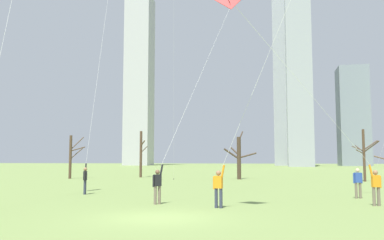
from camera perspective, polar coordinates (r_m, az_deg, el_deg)
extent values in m
plane|color=#7A934C|center=(15.40, -4.61, -13.27)|extent=(400.00, 400.00, 0.00)
cylinder|color=silver|center=(21.80, -24.50, 10.20)|extent=(1.88, 5.13, 11.91)
cylinder|color=#726656|center=(20.86, 24.32, -9.58)|extent=(0.14, 0.14, 0.85)
cylinder|color=#726656|center=(20.76, 23.77, -9.63)|extent=(0.14, 0.14, 0.85)
cube|color=orange|center=(20.76, 23.97, -7.69)|extent=(0.38, 0.28, 0.54)
sphere|color=#9E7051|center=(20.75, 23.93, -6.62)|extent=(0.22, 0.22, 0.22)
cylinder|color=orange|center=(20.86, 24.49, -7.75)|extent=(0.09, 0.09, 0.55)
cylinder|color=orange|center=(20.65, 23.40, -6.42)|extent=(0.22, 0.14, 0.56)
cylinder|color=silver|center=(18.37, 15.09, 4.52)|extent=(6.04, 4.32, 6.76)
cylinder|color=#726656|center=(19.81, -5.08, -10.28)|extent=(0.14, 0.14, 0.85)
cylinder|color=#726656|center=(19.91, -4.51, -10.26)|extent=(0.14, 0.14, 0.85)
cube|color=black|center=(19.81, -4.78, -8.27)|extent=(0.38, 0.38, 0.54)
sphere|color=brown|center=(19.80, -4.77, -7.14)|extent=(0.22, 0.22, 0.22)
cylinder|color=black|center=(19.72, -5.32, -8.38)|extent=(0.09, 0.09, 0.55)
cylinder|color=black|center=(19.89, -4.23, -6.90)|extent=(0.21, 0.21, 0.56)
cylinder|color=silver|center=(24.20, 2.47, 9.08)|extent=(3.45, 8.01, 12.66)
cylinder|color=#33384C|center=(26.06, -14.56, -8.96)|extent=(0.14, 0.14, 0.85)
cylinder|color=#33384C|center=(26.28, -14.50, -8.94)|extent=(0.14, 0.14, 0.85)
cube|color=black|center=(26.13, -14.49, -7.43)|extent=(0.30, 0.39, 0.54)
sphere|color=#9E7051|center=(26.12, -14.47, -6.58)|extent=(0.22, 0.22, 0.22)
cylinder|color=black|center=(25.93, -14.55, -7.52)|extent=(0.09, 0.09, 0.55)
cylinder|color=black|center=(26.33, -14.41, -6.39)|extent=(0.15, 0.22, 0.56)
cylinder|color=silver|center=(31.17, -12.33, 9.99)|extent=(1.64, 7.51, 16.98)
cylinder|color=#33384C|center=(18.35, 3.35, -10.68)|extent=(0.14, 0.14, 0.85)
cylinder|color=#33384C|center=(18.27, 4.00, -10.70)|extent=(0.14, 0.14, 0.85)
cube|color=orange|center=(18.26, 3.66, -8.52)|extent=(0.38, 0.27, 0.54)
sphere|color=#9E7051|center=(18.24, 3.66, -7.30)|extent=(0.22, 0.22, 0.22)
cylinder|color=orange|center=(18.34, 3.04, -8.61)|extent=(0.09, 0.09, 0.55)
cylinder|color=orange|center=(18.16, 4.28, -7.04)|extent=(0.22, 0.13, 0.56)
cylinder|color=#726656|center=(24.46, 22.15, -8.98)|extent=(0.14, 0.14, 0.85)
cylinder|color=#726656|center=(24.38, 21.67, -9.01)|extent=(0.14, 0.14, 0.85)
cube|color=#2D4CA5|center=(24.38, 21.85, -7.37)|extent=(0.38, 0.27, 0.54)
sphere|color=beige|center=(24.37, 21.82, -6.45)|extent=(0.22, 0.22, 0.22)
cylinder|color=#2D4CA5|center=(24.46, 22.31, -7.42)|extent=(0.09, 0.09, 0.55)
cylinder|color=#2D4CA5|center=(24.30, 21.40, -7.47)|extent=(0.09, 0.09, 0.55)
cylinder|color=silver|center=(43.44, -2.53, 11.51)|extent=(1.18, 5.08, 29.45)
cylinder|color=#3F3833|center=(44.20, -2.54, -8.12)|extent=(0.10, 0.10, 0.08)
cylinder|color=#3F3833|center=(45.42, 23.63, -7.60)|extent=(0.10, 0.10, 0.08)
cylinder|color=#4C3828|center=(43.12, 22.59, -4.50)|extent=(0.24, 0.24, 5.00)
cylinder|color=#4C3828|center=(42.67, 22.13, -4.07)|extent=(0.92, 0.86, 0.46)
cylinder|color=#4C3828|center=(42.54, 23.46, -3.39)|extent=(1.20, 1.54, 1.09)
cylinder|color=#4C3828|center=(43.19, 21.86, -3.67)|extent=(1.08, 0.41, 0.53)
cylinder|color=#4C3828|center=(43.72, 23.38, -3.20)|extent=(1.56, 1.03, 1.02)
cylinder|color=#4C3828|center=(43.28, 22.05, -3.67)|extent=(0.78, 0.53, 0.73)
cylinder|color=#4C3828|center=(49.51, -7.05, -4.69)|extent=(0.31, 0.31, 5.45)
cylinder|color=#4C3828|center=(49.16, -6.79, -3.19)|extent=(0.80, 0.75, 0.69)
cylinder|color=#4C3828|center=(50.40, -7.02, -3.15)|extent=(0.68, 1.74, 0.99)
cylinder|color=#4C3828|center=(49.37, -6.61, -4.06)|extent=(0.88, 0.15, 0.84)
cylinder|color=#423326|center=(44.56, 6.48, -5.22)|extent=(0.43, 0.43, 4.50)
cylinder|color=#423326|center=(45.35, 6.72, -2.24)|extent=(0.45, 1.57, 1.19)
cylinder|color=#423326|center=(44.43, 5.47, -4.66)|extent=(1.68, 0.64, 1.22)
cylinder|color=#423326|center=(44.56, 7.67, -4.85)|extent=(1.89, 0.32, 0.67)
cylinder|color=#423326|center=(45.48, 5.94, -4.34)|extent=(1.18, 1.87, 1.02)
cylinder|color=#4C3828|center=(47.61, -16.40, -4.90)|extent=(0.30, 0.30, 4.75)
cylinder|color=#4C3828|center=(47.91, -15.61, -4.47)|extent=(0.98, 1.24, 1.27)
cylinder|color=#4C3828|center=(47.74, -15.44, -3.86)|extent=(1.36, 1.03, 0.57)
cylinder|color=#4C3828|center=(47.98, -15.52, -3.11)|extent=(1.04, 1.35, 1.51)
cube|color=#9EA3AD|center=(150.30, 12.65, 5.90)|extent=(8.04, 8.65, 62.68)
cube|color=#9EA3AD|center=(129.74, 14.44, 6.78)|extent=(7.28, 11.01, 58.41)
cube|color=#B2B2B7|center=(152.25, -7.29, 5.40)|extent=(9.27, 7.93, 61.30)
cube|color=gray|center=(147.52, 21.28, 0.48)|extent=(9.33, 10.59, 32.78)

